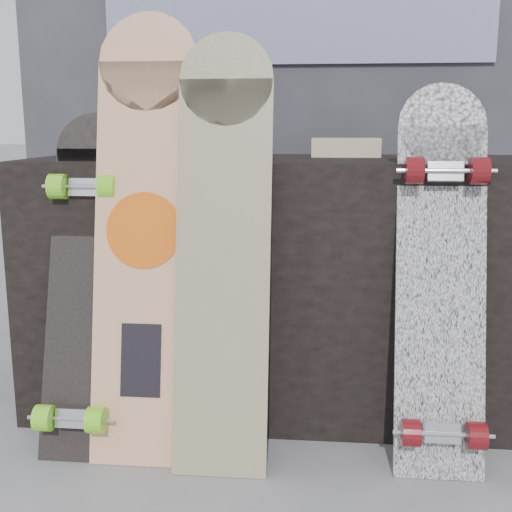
# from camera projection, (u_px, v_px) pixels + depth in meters

# --- Properties ---
(ground) EXTENTS (60.00, 60.00, 0.00)m
(ground) POSITION_uv_depth(u_px,v_px,m) (275.00, 476.00, 1.68)
(ground) COLOR slate
(ground) RESTS_ON ground
(vendor_table) EXTENTS (1.60, 0.60, 0.80)m
(vendor_table) POSITION_uv_depth(u_px,v_px,m) (286.00, 282.00, 2.09)
(vendor_table) COLOR black
(vendor_table) RESTS_ON ground
(booth) EXTENTS (2.40, 0.22, 2.20)m
(booth) POSITION_uv_depth(u_px,v_px,m) (297.00, 78.00, 2.77)
(booth) COLOR #313035
(booth) RESTS_ON ground
(merch_box_purple) EXTENTS (0.18, 0.12, 0.10)m
(merch_box_purple) POSITION_uv_depth(u_px,v_px,m) (118.00, 141.00, 2.13)
(merch_box_purple) COLOR #543C7C
(merch_box_purple) RESTS_ON vendor_table
(merch_box_small) EXTENTS (0.14, 0.14, 0.12)m
(merch_box_small) POSITION_uv_depth(u_px,v_px,m) (440.00, 139.00, 1.93)
(merch_box_small) COLOR #543C7C
(merch_box_small) RESTS_ON vendor_table
(merch_box_flat) EXTENTS (0.22, 0.10, 0.06)m
(merch_box_flat) POSITION_uv_depth(u_px,v_px,m) (346.00, 148.00, 2.08)
(merch_box_flat) COLOR #D1B78C
(merch_box_flat) RESTS_ON vendor_table
(longboard_geisha) EXTENTS (0.27, 0.28, 1.21)m
(longboard_geisha) POSITION_uv_depth(u_px,v_px,m) (145.00, 224.00, 1.74)
(longboard_geisha) COLOR #D4B48F
(longboard_geisha) RESTS_ON ground
(longboard_celtic) EXTENTS (0.25, 0.26, 1.14)m
(longboard_celtic) POSITION_uv_depth(u_px,v_px,m) (223.00, 239.00, 1.68)
(longboard_celtic) COLOR beige
(longboard_celtic) RESTS_ON ground
(longboard_cascadia) EXTENTS (0.23, 0.32, 1.01)m
(longboard_cascadia) POSITION_uv_depth(u_px,v_px,m) (441.00, 273.00, 1.67)
(longboard_cascadia) COLOR white
(longboard_cascadia) RESTS_ON ground
(skateboard_dark) EXTENTS (0.21, 0.36, 0.94)m
(skateboard_dark) POSITION_uv_depth(u_px,v_px,m) (85.00, 278.00, 1.79)
(skateboard_dark) COLOR black
(skateboard_dark) RESTS_ON ground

